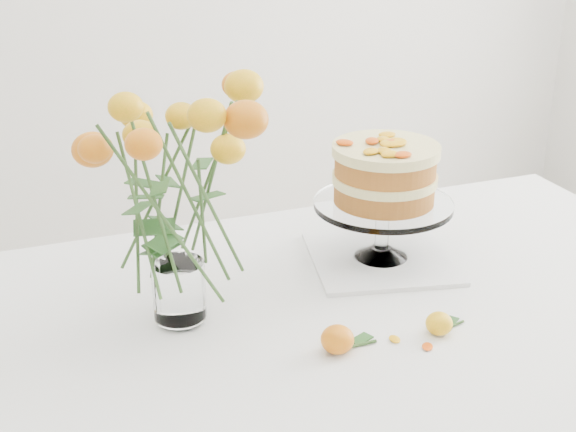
% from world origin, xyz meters
% --- Properties ---
extents(table, '(1.43, 0.93, 0.76)m').
position_xyz_m(table, '(0.00, 0.00, 0.67)').
color(table, tan).
rests_on(table, ground).
extents(napkin, '(0.33, 0.33, 0.01)m').
position_xyz_m(napkin, '(0.10, 0.14, 0.76)').
color(napkin, silver).
rests_on(napkin, table).
extents(cake_stand, '(0.28, 0.28, 0.25)m').
position_xyz_m(cake_stand, '(0.10, 0.14, 0.93)').
color(cake_stand, white).
rests_on(cake_stand, napkin).
extents(rose_vase, '(0.39, 0.39, 0.46)m').
position_xyz_m(rose_vase, '(-0.34, 0.05, 1.03)').
color(rose_vase, white).
rests_on(rose_vase, table).
extents(loose_rose_near, '(0.08, 0.05, 0.04)m').
position_xyz_m(loose_rose_near, '(0.06, -0.15, 0.78)').
color(loose_rose_near, '#FFAC16').
rests_on(loose_rose_near, table).
extents(loose_rose_far, '(0.10, 0.06, 0.05)m').
position_xyz_m(loose_rose_far, '(-0.12, -0.14, 0.78)').
color(loose_rose_far, orange).
rests_on(loose_rose_far, table).
extents(stray_petal_a, '(0.03, 0.02, 0.00)m').
position_xyz_m(stray_petal_a, '(-0.12, -0.10, 0.76)').
color(stray_petal_a, '#F8AB0F').
rests_on(stray_petal_a, table).
extents(stray_petal_b, '(0.03, 0.02, 0.00)m').
position_xyz_m(stray_petal_b, '(-0.02, -0.14, 0.76)').
color(stray_petal_b, '#F8AB0F').
rests_on(stray_petal_b, table).
extents(stray_petal_c, '(0.03, 0.02, 0.00)m').
position_xyz_m(stray_petal_c, '(0.02, -0.18, 0.76)').
color(stray_petal_c, '#F8AB0F').
rests_on(stray_petal_c, table).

